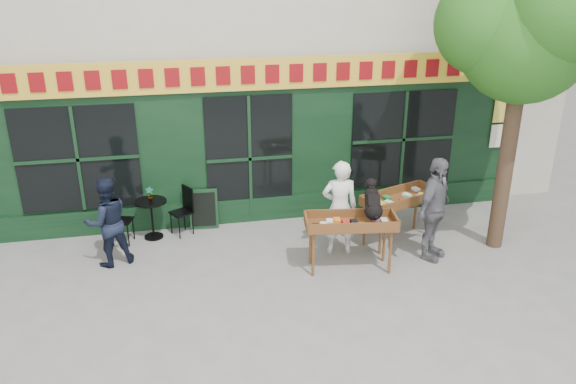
# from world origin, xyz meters

# --- Properties ---
(ground) EXTENTS (80.00, 80.00, 0.00)m
(ground) POSITION_xyz_m (0.00, 0.00, 0.00)
(ground) COLOR slate
(ground) RESTS_ON ground
(street_tree) EXTENTS (3.05, 2.90, 5.60)m
(street_tree) POSITION_xyz_m (4.34, 0.36, 4.11)
(street_tree) COLOR #382619
(street_tree) RESTS_ON ground
(book_cart_center) EXTENTS (1.57, 0.82, 0.99)m
(book_cart_center) POSITION_xyz_m (1.37, 0.02, 0.82)
(book_cart_center) COLOR brown
(book_cart_center) RESTS_ON ground
(dog) EXTENTS (0.42, 0.64, 0.60)m
(dog) POSITION_xyz_m (1.72, -0.03, 1.29)
(dog) COLOR black
(dog) RESTS_ON book_cart_center
(woman) EXTENTS (0.69, 0.50, 1.74)m
(woman) POSITION_xyz_m (1.37, 0.67, 0.87)
(woman) COLOR white
(woman) RESTS_ON ground
(book_cart_right) EXTENTS (1.62, 1.12, 0.99)m
(book_cart_right) POSITION_xyz_m (2.60, 0.85, 0.82)
(book_cart_right) COLOR brown
(book_cart_right) RESTS_ON ground
(man_right) EXTENTS (1.13, 1.07, 1.87)m
(man_right) POSITION_xyz_m (2.90, 0.10, 0.94)
(man_right) COLOR #58575C
(man_right) RESTS_ON ground
(bistro_table) EXTENTS (0.60, 0.60, 0.76)m
(bistro_table) POSITION_xyz_m (-1.96, 1.94, 0.54)
(bistro_table) COLOR black
(bistro_table) RESTS_ON ground
(bistro_chair_left) EXTENTS (0.45, 0.44, 0.95)m
(bistro_chair_left) POSITION_xyz_m (-2.59, 1.86, 0.56)
(bistro_chair_left) COLOR black
(bistro_chair_left) RESTS_ON ground
(bistro_chair_right) EXTENTS (0.49, 0.49, 0.95)m
(bistro_chair_right) POSITION_xyz_m (-1.33, 2.03, 0.56)
(bistro_chair_right) COLOR black
(bistro_chair_right) RESTS_ON ground
(potted_plant) EXTENTS (0.14, 0.10, 0.27)m
(potted_plant) POSITION_xyz_m (-1.96, 1.94, 0.90)
(potted_plant) COLOR gray
(potted_plant) RESTS_ON bistro_table
(man_left) EXTENTS (0.93, 0.83, 1.60)m
(man_left) POSITION_xyz_m (-2.66, 1.04, 0.80)
(man_left) COLOR black
(man_left) RESTS_ON ground
(chalkboard) EXTENTS (0.57, 0.23, 0.79)m
(chalkboard) POSITION_xyz_m (-0.96, 2.19, 0.40)
(chalkboard) COLOR black
(chalkboard) RESTS_ON ground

